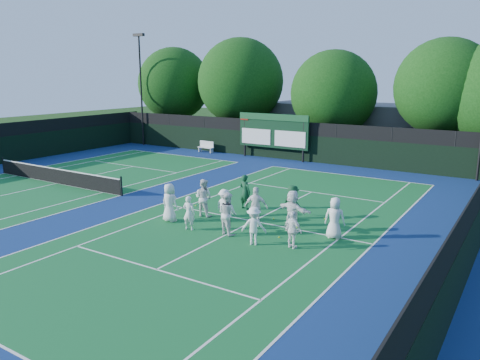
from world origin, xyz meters
The scene contains 32 objects.
ground centered at (0.00, 0.00, 0.00)m, with size 120.00×120.00×0.00m, color #14360E.
court_apron centered at (-6.00, 1.00, 0.00)m, with size 34.00×32.00×0.01m, color navy.
near_court centered at (0.00, 1.00, 0.01)m, with size 11.05×23.85×0.01m.
left_court centered at (-14.00, 1.00, 0.01)m, with size 11.05×23.85×0.01m.
back_fence centered at (-6.00, 16.00, 1.36)m, with size 34.00×0.08×3.00m.
divider_fence_right centered at (9.00, 1.00, 1.36)m, with size 0.08×32.00×3.00m.
scoreboard centered at (-7.01, 15.59, 2.19)m, with size 6.00×0.21×3.55m.
clubhouse centered at (-2.00, 24.00, 2.00)m, with size 18.00×6.00×4.00m, color slate.
light_pole_left centered at (-21.00, 15.70, 6.30)m, with size 1.20×0.30×10.12m.
tennis_net centered at (-14.00, 1.00, 0.49)m, with size 11.30×0.10×1.10m.
bench centered at (-13.35, 15.37, 0.52)m, with size 1.56×0.56×0.97m.
tree_a centered at (-20.07, 19.58, 5.43)m, with size 7.02×7.02×9.12m.
tree_b centered at (-12.38, 19.58, 5.70)m, with size 7.64×7.64×9.72m.
tree_c centered at (-3.57, 19.58, 4.87)m, with size 6.81×6.81×8.45m.
tree_d centered at (4.60, 19.58, 5.46)m, with size 6.84×6.84×9.06m.
tennis_ball_1 centered at (2.62, 3.01, 0.03)m, with size 0.07×0.07×0.07m, color #B7CE18.
tennis_ball_2 centered at (2.03, -0.33, 0.03)m, with size 0.07×0.07×0.07m, color #B7CE18.
tennis_ball_3 centered at (-3.73, 1.56, 0.03)m, with size 0.07×0.07×0.07m, color #B7CE18.
tennis_ball_4 centered at (0.65, 1.73, 0.03)m, with size 0.07×0.07×0.07m, color #B7CE18.
tennis_ball_5 centered at (2.08, 1.21, 0.03)m, with size 0.07×0.07×0.07m, color #B7CE18.
player_front_0 centered at (-3.18, -1.02, 0.88)m, with size 0.86×0.56×1.75m, color silver.
player_front_1 centered at (-1.70, -1.48, 0.75)m, with size 0.55×0.36×1.50m, color white.
player_front_2 centered at (-0.01, -1.05, 0.89)m, with size 0.87×0.68×1.79m, color silver.
player_front_3 centered at (1.53, -1.52, 0.76)m, with size 0.98×0.56×1.52m, color white.
player_front_4 centered at (2.98, -1.06, 0.73)m, with size 0.86×0.36×1.47m, color white.
player_back_0 centered at (-2.39, 0.46, 0.89)m, with size 0.86×0.67×1.78m, color silver.
player_back_1 centered at (-1.09, 0.27, 0.75)m, with size 0.97×0.56×1.50m, color white.
player_back_2 centered at (0.45, 0.47, 0.88)m, with size 1.03×0.43×1.76m, color white.
player_back_3 centered at (2.09, 0.70, 0.89)m, with size 1.66×0.53×1.79m, color white.
player_back_4 centered at (3.91, 0.85, 0.86)m, with size 0.84×0.54×1.71m, color white.
coach_left centered at (-1.39, 2.51, 0.87)m, with size 0.63×0.42×1.74m, color #103D23.
coach_right centered at (1.26, 2.38, 0.78)m, with size 1.01×0.58×1.57m, color #0F371B.
Camera 1 is at (10.41, -16.36, 6.48)m, focal length 35.00 mm.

